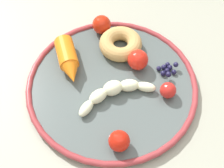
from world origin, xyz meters
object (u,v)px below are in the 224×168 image
Objects in this scene: banana at (114,92)px; tomato_mid at (168,90)px; carrot_orange at (69,61)px; plate at (112,85)px; donut at (121,44)px; dining_table at (113,95)px; tomato_far at (119,141)px; blueberry_pile at (168,69)px; tomato_extra at (138,60)px; tomato_near at (102,25)px.

tomato_mid reaches higher than banana.
banana is at bearing -144.14° from carrot_orange.
plate is 0.10m from donut.
dining_table is 31.56× the size of tomato_far.
tomato_mid is 0.14m from tomato_far.
blueberry_pile is 0.06m from tomato_extra.
banana is at bearing 171.47° from plate.
tomato_extra is at bearing -52.14° from banana.
tomato_near is (0.17, -0.03, 0.01)m from banana.
dining_table is 27.44× the size of blueberry_pile.
dining_table is 0.16m from carrot_orange.
tomato_far reaches higher than blueberry_pile.
donut is 2.40× the size of tomato_far.
tomato_extra is at bearing -162.26° from donut.
blueberry_pile reaches higher than dining_table.
tomato_far is at bearing 130.08° from blueberry_pile.
carrot_orange is at bearing 35.86° from banana.
banana is 1.45× the size of carrot_orange.
dining_table is 3.50× the size of plate.
tomato_mid is at bearing 155.89° from blueberry_pile.
banana is 0.10m from tomato_mid.
donut is 0.07m from tomato_near.
plate is 8.08× the size of tomato_extra.
tomato_far is at bearing -167.66° from carrot_orange.
blueberry_pile is at bearing -80.43° from banana.
blueberry_pile is (-0.04, -0.10, 0.11)m from dining_table.
donut is 0.15m from tomato_mid.
dining_table is 0.17m from tomato_mid.
dining_table is at bearing -21.81° from plate.
blueberry_pile is (-0.09, -0.07, -0.01)m from donut.
carrot_orange reaches higher than tomato_far.
donut is (0.11, -0.05, 0.00)m from banana.
banana is at bearing 99.57° from blueberry_pile.
blueberry_pile is 1.38× the size of tomato_mid.
tomato_mid reaches higher than dining_table.
dining_table is at bearing -16.55° from banana.
donut is 0.12m from blueberry_pile.
tomato_mid reaches higher than donut.
donut is at bearing -24.55° from banana.
tomato_extra reaches higher than tomato_mid.
tomato_extra is (0.08, 0.03, 0.01)m from tomato_mid.
tomato_far is at bearing 160.64° from donut.
dining_table is 13.13× the size of donut.
banana reaches higher than blueberry_pile.
dining_table is 0.21m from tomato_far.
plate is 8.21× the size of tomato_near.
tomato_far is (-0.20, -0.04, -0.00)m from carrot_orange.
tomato_mid is (-0.03, -0.10, 0.00)m from banana.
carrot_orange is 2.71× the size of tomato_extra.
donut is 0.06m from tomato_extra.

